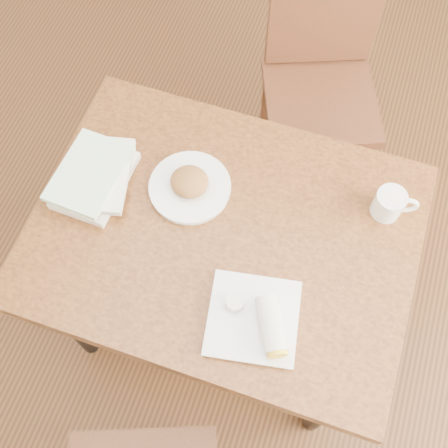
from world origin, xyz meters
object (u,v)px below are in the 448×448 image
(chair_far, at_px, (321,71))
(table, at_px, (224,244))
(coffee_mug, at_px, (390,204))
(plate_burrito, at_px, (258,320))
(book_stack, at_px, (95,176))
(plate_scone, at_px, (190,185))

(chair_far, bearing_deg, table, -97.03)
(chair_far, relative_size, coffee_mug, 7.43)
(table, bearing_deg, plate_burrito, -52.71)
(plate_burrito, height_order, book_stack, plate_burrito)
(plate_scone, bearing_deg, plate_burrito, -46.14)
(plate_burrito, bearing_deg, coffee_mug, 59.84)
(plate_scone, bearing_deg, chair_far, 71.82)
(book_stack, bearing_deg, plate_scone, 13.62)
(plate_scone, distance_m, coffee_mug, 0.58)
(chair_far, height_order, plate_burrito, chair_far)
(plate_scone, xyz_separation_m, plate_burrito, (0.31, -0.32, 0.00))
(plate_scone, distance_m, plate_burrito, 0.45)
(coffee_mug, relative_size, plate_burrito, 0.47)
(table, distance_m, coffee_mug, 0.49)
(table, relative_size, plate_burrito, 3.99)
(chair_far, relative_size, book_stack, 3.30)
(coffee_mug, bearing_deg, chair_far, 117.49)
(table, height_order, plate_scone, plate_scone)
(plate_burrito, xyz_separation_m, book_stack, (-0.58, 0.26, 0.01))
(book_stack, bearing_deg, table, -4.52)
(plate_scone, bearing_deg, book_stack, -166.38)
(table, bearing_deg, coffee_mug, 26.72)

